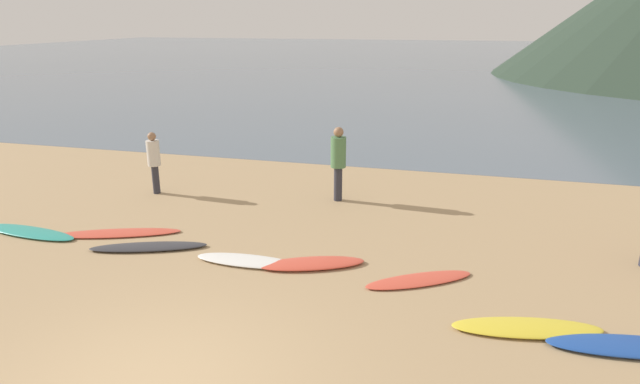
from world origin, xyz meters
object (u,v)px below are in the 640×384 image
(surfboard_7, at_px, (527,328))
(person_1, at_px, (154,158))
(surfboard_6, at_px, (419,280))
(surfboard_1, at_px, (29,232))
(surfboard_4, at_px, (247,261))
(surfboard_2, at_px, (117,233))
(surfboard_5, at_px, (312,263))
(person_0, at_px, (338,158))
(surfboard_3, at_px, (148,247))
(surfboard_8, at_px, (635,347))

(surfboard_7, distance_m, person_1, 9.63)
(person_1, bearing_deg, surfboard_6, 74.06)
(surfboard_1, xyz_separation_m, surfboard_4, (4.91, -0.15, 0.00))
(surfboard_2, xyz_separation_m, surfboard_5, (4.30, -0.40, 0.02))
(person_0, bearing_deg, surfboard_5, 122.63)
(surfboard_2, relative_size, person_1, 1.64)
(surfboard_6, xyz_separation_m, person_1, (-6.92, 3.22, 0.90))
(surfboard_3, height_order, surfboard_5, surfboard_5)
(surfboard_5, height_order, surfboard_6, surfboard_5)
(surfboard_4, bearing_deg, surfboard_2, 168.33)
(person_0, bearing_deg, surfboard_4, 105.33)
(surfboard_1, xyz_separation_m, person_0, (5.70, 3.78, 1.03))
(surfboard_1, relative_size, surfboard_5, 1.21)
(surfboard_3, xyz_separation_m, surfboard_6, (5.20, -0.03, -0.01))
(surfboard_4, height_order, surfboard_8, surfboard_8)
(surfboard_7, height_order, surfboard_8, surfboard_8)
(surfboard_4, height_order, surfboard_5, surfboard_5)
(surfboard_2, relative_size, surfboard_6, 1.33)
(surfboard_7, bearing_deg, person_0, 116.78)
(surfboard_5, xyz_separation_m, surfboard_8, (4.92, -1.39, 0.00))
(surfboard_4, distance_m, surfboard_7, 4.86)
(surfboard_1, xyz_separation_m, surfboard_5, (6.09, 0.04, 0.01))
(surfboard_5, distance_m, surfboard_6, 1.93)
(surfboard_6, bearing_deg, surfboard_5, 145.27)
(surfboard_6, height_order, person_1, person_1)
(surfboard_2, xyz_separation_m, surfboard_8, (9.22, -1.79, 0.02))
(surfboard_3, xyz_separation_m, surfboard_8, (8.19, -1.30, 0.01))
(surfboard_4, relative_size, surfboard_7, 0.91)
(surfboard_5, relative_size, surfboard_7, 0.90)
(surfboard_3, relative_size, person_0, 1.23)
(surfboard_8, distance_m, person_0, 7.44)
(surfboard_4, distance_m, surfboard_6, 3.11)
(surfboard_6, distance_m, surfboard_8, 3.25)
(surfboard_1, height_order, person_1, person_1)
(surfboard_4, xyz_separation_m, person_1, (-3.81, 3.28, 0.89))
(surfboard_2, xyz_separation_m, person_0, (3.92, 3.34, 1.04))
(surfboard_2, xyz_separation_m, surfboard_4, (3.13, -0.58, 0.01))
(surfboard_4, xyz_separation_m, surfboard_8, (6.09, -1.20, 0.01))
(surfboard_7, relative_size, person_0, 1.18)
(surfboard_8, bearing_deg, surfboard_5, 155.62)
(surfboard_4, xyz_separation_m, person_0, (0.79, 3.92, 1.03))
(surfboard_6, height_order, person_0, person_0)
(surfboard_3, distance_m, surfboard_8, 8.29)
(surfboard_2, height_order, surfboard_8, surfboard_8)
(person_0, xyz_separation_m, person_1, (-4.61, -0.64, -0.14))
(surfboard_3, distance_m, person_0, 4.90)
(surfboard_3, bearing_deg, surfboard_7, -29.83)
(surfboard_1, xyz_separation_m, person_1, (1.10, 3.14, 0.89))
(person_0, distance_m, person_1, 4.65)
(surfboard_2, bearing_deg, person_1, 83.64)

